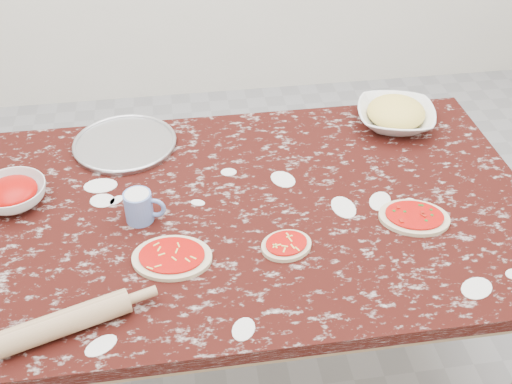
% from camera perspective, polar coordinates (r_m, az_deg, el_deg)
% --- Properties ---
extents(ground, '(4.00, 4.00, 0.00)m').
position_cam_1_polar(ground, '(2.33, 0.00, -15.59)').
color(ground, gray).
extents(worktable, '(1.60, 1.00, 0.75)m').
position_cam_1_polar(worktable, '(1.83, 0.00, -3.26)').
color(worktable, black).
rests_on(worktable, ground).
extents(pizza_tray, '(0.36, 0.36, 0.01)m').
position_cam_1_polar(pizza_tray, '(2.06, -11.89, 4.30)').
color(pizza_tray, '#B2B2B7').
rests_on(pizza_tray, worktable).
extents(sauce_bowl, '(0.24, 0.24, 0.06)m').
position_cam_1_polar(sauce_bowl, '(1.90, -21.35, -0.22)').
color(sauce_bowl, white).
rests_on(sauce_bowl, worktable).
extents(cheese_bowl, '(0.31, 0.31, 0.06)m').
position_cam_1_polar(cheese_bowl, '(2.15, 12.63, 6.72)').
color(cheese_bowl, white).
rests_on(cheese_bowl, worktable).
extents(flour_mug, '(0.11, 0.08, 0.09)m').
position_cam_1_polar(flour_mug, '(1.73, -10.58, -1.31)').
color(flour_mug, '#627DBF').
rests_on(flour_mug, worktable).
extents(pizza_left, '(0.23, 0.19, 0.02)m').
position_cam_1_polar(pizza_left, '(1.62, -7.69, -5.94)').
color(pizza_left, beige).
rests_on(pizza_left, worktable).
extents(pizza_mid, '(0.16, 0.14, 0.02)m').
position_cam_1_polar(pizza_mid, '(1.64, 2.79, -4.89)').
color(pizza_mid, beige).
rests_on(pizza_mid, worktable).
extents(pizza_right, '(0.23, 0.20, 0.02)m').
position_cam_1_polar(pizza_right, '(1.78, 14.26, -2.25)').
color(pizza_right, beige).
rests_on(pizza_right, worktable).
extents(rolling_pin, '(0.30, 0.15, 0.06)m').
position_cam_1_polar(rolling_pin, '(1.50, -17.05, -11.32)').
color(rolling_pin, tan).
rests_on(rolling_pin, worktable).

